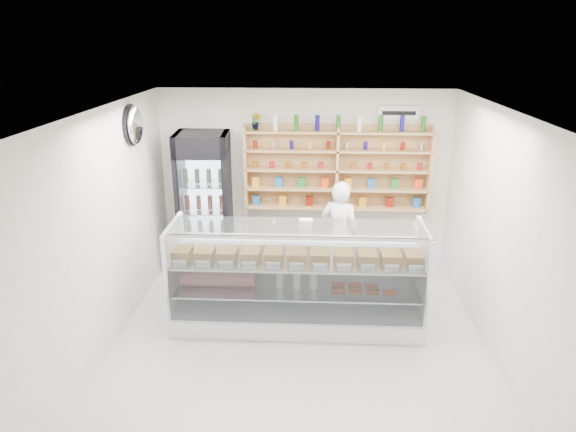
{
  "coord_description": "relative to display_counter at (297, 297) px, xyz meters",
  "views": [
    {
      "loc": [
        0.13,
        -5.32,
        3.56
      ],
      "look_at": [
        -0.18,
        0.9,
        1.35
      ],
      "focal_mm": 32.0,
      "sensor_mm": 36.0,
      "label": 1
    }
  ],
  "objects": [
    {
      "name": "wall_shelving",
      "position": [
        0.55,
        1.81,
        1.22
      ],
      "size": [
        2.84,
        0.28,
        1.33
      ],
      "color": "tan",
      "rests_on": "back_wall"
    },
    {
      "name": "wall_sign",
      "position": [
        1.45,
        1.94,
        2.08
      ],
      "size": [
        0.62,
        0.03,
        0.2
      ],
      "primitive_type": "cube",
      "color": "white",
      "rests_on": "back_wall"
    },
    {
      "name": "security_mirror",
      "position": [
        -2.12,
        0.67,
        2.08
      ],
      "size": [
        0.15,
        0.5,
        0.5
      ],
      "primitive_type": "ellipsoid",
      "color": "silver",
      "rests_on": "left_wall"
    },
    {
      "name": "drinks_cooler",
      "position": [
        -1.48,
        1.61,
        0.73
      ],
      "size": [
        0.83,
        0.81,
        2.19
      ],
      "rotation": [
        0.0,
        0.0,
        0.06
      ],
      "color": "black",
      "rests_on": "floor"
    },
    {
      "name": "room",
      "position": [
        0.05,
        -0.53,
        1.03
      ],
      "size": [
        5.0,
        5.0,
        5.0
      ],
      "color": "#B0AFB4",
      "rests_on": "ground"
    },
    {
      "name": "potted_plant",
      "position": [
        -0.68,
        1.81,
        1.96
      ],
      "size": [
        0.17,
        0.16,
        0.27
      ],
      "primitive_type": "imported",
      "rotation": [
        0.0,
        0.0,
        -0.3
      ],
      "color": "#1E6626",
      "rests_on": "wall_shelving"
    },
    {
      "name": "display_counter",
      "position": [
        0.0,
        0.0,
        0.0
      ],
      "size": [
        3.14,
        0.94,
        1.37
      ],
      "color": "white",
      "rests_on": "floor"
    },
    {
      "name": "shop_worker",
      "position": [
        0.59,
        1.18,
        0.43
      ],
      "size": [
        0.68,
        0.57,
        1.59
      ],
      "primitive_type": "imported",
      "rotation": [
        0.0,
        0.0,
        2.76
      ],
      "color": "white",
      "rests_on": "floor"
    }
  ]
}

